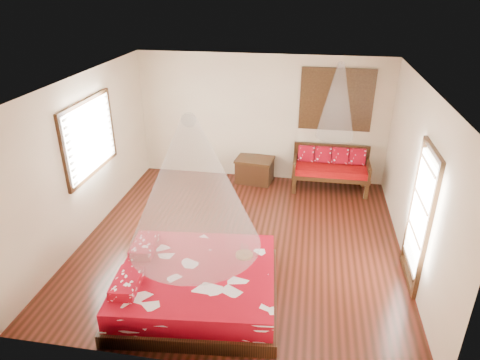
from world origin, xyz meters
name	(u,v)px	position (x,y,z in m)	size (l,w,h in m)	color
room	(241,168)	(0.00, 0.00, 1.40)	(5.54, 5.54, 2.84)	black
bed	(196,284)	(-0.39, -1.60, 0.25)	(2.45, 2.26, 0.65)	black
daybed	(331,167)	(1.57, 2.37, 0.52)	(1.63, 0.72, 0.94)	black
storage_chest	(255,170)	(-0.10, 2.45, 0.28)	(0.88, 0.69, 0.56)	black
shutter_panel	(336,100)	(1.57, 2.72, 1.90)	(1.52, 0.06, 1.32)	black
window_left	(90,137)	(-2.71, 0.20, 1.70)	(0.10, 1.74, 1.34)	black
glazed_door	(419,218)	(2.72, -0.60, 1.07)	(0.08, 1.02, 2.16)	black
wine_tray	(244,253)	(0.24, -1.14, 0.56)	(0.26, 0.26, 0.21)	brown
mosquito_net_main	(192,184)	(-0.37, -1.60, 1.85)	(1.78, 1.78, 1.80)	white
mosquito_net_daybed	(338,101)	(1.57, 2.25, 2.00)	(0.78, 0.78, 1.50)	white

